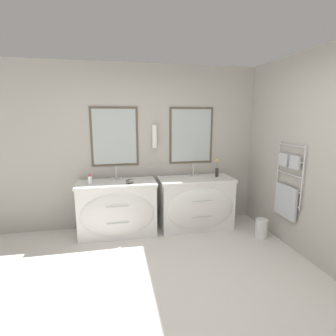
{
  "coord_description": "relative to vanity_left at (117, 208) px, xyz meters",
  "views": [
    {
      "loc": [
        -0.44,
        -2.06,
        1.78
      ],
      "look_at": [
        0.3,
        1.51,
        1.07
      ],
      "focal_mm": 28.0,
      "sensor_mm": 36.0,
      "label": 1
    }
  ],
  "objects": [
    {
      "name": "faucet_right",
      "position": [
        1.25,
        0.17,
        0.51
      ],
      "size": [
        0.17,
        0.14,
        0.22
      ],
      "color": "silver",
      "rests_on": "vanity_right"
    },
    {
      "name": "faucet_left",
      "position": [
        -0.0,
        0.17,
        0.51
      ],
      "size": [
        0.17,
        0.14,
        0.22
      ],
      "color": "silver",
      "rests_on": "vanity_left"
    },
    {
      "name": "vanity_left",
      "position": [
        0.0,
        0.0,
        0.0
      ],
      "size": [
        1.18,
        0.62,
        0.82
      ],
      "color": "white",
      "rests_on": "ground_plane"
    },
    {
      "name": "wall_right",
      "position": [
        2.37,
        -0.84,
        0.88
      ],
      "size": [
        0.13,
        4.24,
        2.6
      ],
      "color": "#B2ADA3",
      "rests_on": "ground_plane"
    },
    {
      "name": "toiletry_bottle",
      "position": [
        -0.37,
        -0.06,
        0.47
      ],
      "size": [
        0.05,
        0.05,
        0.15
      ],
      "color": "silver",
      "rests_on": "vanity_left"
    },
    {
      "name": "ground_plane",
      "position": [
        0.43,
        -1.81,
        -0.42
      ],
      "size": [
        16.0,
        16.0,
        0.0
      ],
      "primitive_type": "plane",
      "color": "silver"
    },
    {
      "name": "waste_bin",
      "position": [
        2.11,
        -0.55,
        -0.27
      ],
      "size": [
        0.19,
        0.19,
        0.28
      ],
      "color": "silver",
      "rests_on": "ground_plane"
    },
    {
      "name": "vanity_right",
      "position": [
        1.25,
        0.0,
        0.0
      ],
      "size": [
        1.18,
        0.62,
        0.82
      ],
      "color": "white",
      "rests_on": "ground_plane"
    },
    {
      "name": "flower_vase",
      "position": [
        1.62,
        0.07,
        0.52
      ],
      "size": [
        0.05,
        0.05,
        0.3
      ],
      "color": "#332D2D",
      "rests_on": "vanity_right"
    },
    {
      "name": "wall_back",
      "position": [
        0.44,
        0.38,
        0.89
      ],
      "size": [
        5.43,
        0.16,
        2.6
      ],
      "color": "#B2ADA3",
      "rests_on": "ground_plane"
    },
    {
      "name": "amenity_bowl",
      "position": [
        0.19,
        -0.09,
        0.44
      ],
      "size": [
        0.11,
        0.11,
        0.07
      ],
      "color": "#4C4742",
      "rests_on": "vanity_left"
    }
  ]
}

